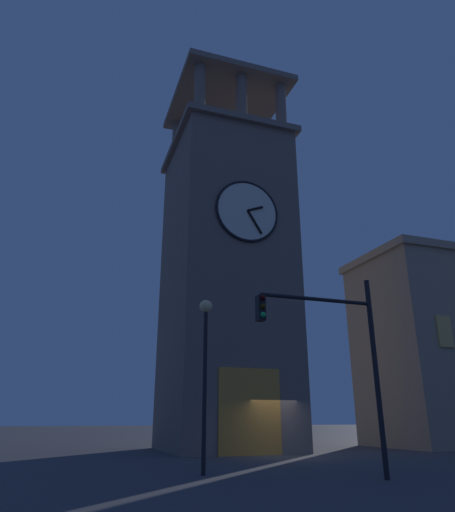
# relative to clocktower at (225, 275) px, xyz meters

# --- Properties ---
(ground_plane) EXTENTS (200.00, 200.00, 0.00)m
(ground_plane) POSITION_rel_clocktower_xyz_m (-1.29, 4.79, -9.88)
(ground_plane) COLOR #424247
(clocktower) EXTENTS (7.23, 8.00, 26.15)m
(clocktower) POSITION_rel_clocktower_xyz_m (0.00, 0.00, 0.00)
(clocktower) COLOR #75665B
(clocktower) RESTS_ON ground_plane
(traffic_signal_near) EXTENTS (3.96, 0.41, 5.88)m
(traffic_signal_near) POSITION_rel_clocktower_xyz_m (0.91, 13.29, -6.09)
(traffic_signal_near) COLOR black
(traffic_signal_near) RESTS_ON ground_plane
(street_lamp) EXTENTS (0.44, 0.44, 5.49)m
(street_lamp) POSITION_rel_clocktower_xyz_m (4.30, 10.58, -6.08)
(street_lamp) COLOR black
(street_lamp) RESTS_ON ground_plane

